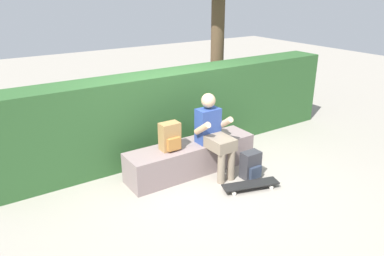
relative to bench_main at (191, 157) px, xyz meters
name	(u,v)px	position (x,y,z in m)	size (l,w,h in m)	color
ground_plane	(202,178)	(0.00, -0.28, -0.23)	(24.00, 24.00, 0.00)	gray
bench_main	(191,157)	(0.00, 0.00, 0.00)	(2.03, 0.51, 0.46)	gray
person_skater	(214,132)	(0.25, -0.22, 0.43)	(0.49, 0.62, 1.21)	#2D4793
skateboard_near_person	(251,185)	(0.38, -0.91, -0.15)	(0.82, 0.42, 0.09)	black
backpack_on_bench	(170,137)	(-0.36, -0.01, 0.42)	(0.28, 0.23, 0.40)	#A37A47
backpack_on_ground	(251,165)	(0.62, -0.65, -0.03)	(0.28, 0.23, 0.40)	#333338
hedge_row	(181,110)	(0.35, 0.82, 0.46)	(6.07, 0.58, 1.37)	#2C5629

